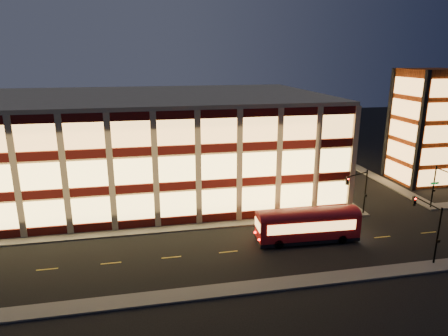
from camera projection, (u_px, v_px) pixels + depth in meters
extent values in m
plane|color=black|center=(185.00, 231.00, 47.02)|extent=(200.00, 200.00, 0.00)
cube|color=#514F4C|center=(159.00, 229.00, 47.37)|extent=(54.00, 2.00, 0.15)
cube|color=#514F4C|center=(310.00, 177.00, 67.40)|extent=(2.00, 30.00, 0.15)
cube|color=#514F4C|center=(369.00, 174.00, 69.49)|extent=(2.00, 30.00, 0.15)
cube|color=#514F4C|center=(200.00, 293.00, 34.74)|extent=(100.00, 2.00, 0.15)
cube|color=tan|center=(152.00, 144.00, 60.56)|extent=(50.00, 30.00, 14.00)
cube|color=tan|center=(150.00, 96.00, 58.57)|extent=(50.40, 30.40, 0.50)
cube|color=#470C0A|center=(158.00, 222.00, 48.04)|extent=(50.10, 0.25, 1.00)
cube|color=#F9CD68|center=(157.00, 206.00, 47.49)|extent=(49.00, 0.20, 3.00)
cube|color=#470C0A|center=(305.00, 174.00, 67.07)|extent=(0.25, 30.10, 1.00)
cube|color=#F9CD68|center=(306.00, 162.00, 66.49)|extent=(0.20, 29.00, 3.00)
cube|color=#470C0A|center=(156.00, 187.00, 46.84)|extent=(50.10, 0.25, 1.00)
cube|color=#F9CD68|center=(155.00, 170.00, 46.28)|extent=(49.00, 0.20, 3.00)
cube|color=#470C0A|center=(307.00, 149.00, 65.87)|extent=(0.25, 30.10, 1.00)
cube|color=#F9CD68|center=(307.00, 137.00, 65.29)|extent=(0.20, 29.00, 3.00)
cube|color=#470C0A|center=(155.00, 151.00, 45.63)|extent=(50.10, 0.25, 1.00)
cube|color=#F9CD68|center=(154.00, 133.00, 45.08)|extent=(49.00, 0.20, 3.00)
cube|color=#470C0A|center=(308.00, 123.00, 64.66)|extent=(0.25, 30.10, 1.00)
cube|color=#F9CD68|center=(309.00, 110.00, 64.08)|extent=(0.20, 29.00, 3.00)
cube|color=#8C3814|center=(426.00, 127.00, 63.47)|extent=(8.00, 8.00, 18.00)
cube|color=black|center=(420.00, 132.00, 58.94)|extent=(0.60, 0.60, 18.00)
cube|color=black|center=(389.00, 124.00, 66.48)|extent=(0.60, 0.60, 18.00)
cube|color=black|center=(431.00, 122.00, 68.00)|extent=(0.60, 0.60, 18.00)
cube|color=#F9AF57|center=(437.00, 177.00, 61.60)|extent=(6.60, 0.16, 2.60)
cube|color=#F9AF57|center=(398.00, 172.00, 64.67)|extent=(0.16, 6.60, 2.60)
cube|color=#F9AF57|center=(441.00, 156.00, 60.67)|extent=(6.60, 0.16, 2.60)
cube|color=#F9AF57|center=(400.00, 151.00, 63.74)|extent=(0.16, 6.60, 2.60)
cube|color=#F9AF57|center=(444.00, 134.00, 59.73)|extent=(6.60, 0.16, 2.60)
cube|color=#F9AF57|center=(403.00, 130.00, 62.81)|extent=(0.16, 6.60, 2.60)
cube|color=#F9AF57|center=(447.00, 111.00, 58.80)|extent=(6.60, 0.16, 2.60)
cube|color=#F9AF57|center=(405.00, 109.00, 61.87)|extent=(0.16, 6.60, 2.60)
cube|color=#F9AF57|center=(408.00, 86.00, 60.94)|extent=(0.16, 6.60, 2.60)
cylinder|color=black|center=(365.00, 192.00, 51.42)|extent=(0.18, 0.18, 6.00)
cylinder|color=black|center=(358.00, 174.00, 49.64)|extent=(3.56, 1.63, 0.14)
cube|color=black|center=(347.00, 181.00, 48.74)|extent=(0.32, 0.32, 0.95)
sphere|color=#FF0C05|center=(348.00, 179.00, 48.49)|extent=(0.20, 0.20, 0.20)
cube|color=black|center=(366.00, 195.00, 51.34)|extent=(0.25, 0.18, 0.28)
cylinder|color=black|center=(433.00, 187.00, 53.32)|extent=(0.18, 0.18, 6.00)
cylinder|color=black|center=(447.00, 172.00, 50.70)|extent=(0.14, 4.00, 0.14)
cube|color=black|center=(434.00, 190.00, 53.24)|extent=(0.25, 0.18, 0.28)
cube|color=#0C7226|center=(435.00, 183.00, 53.02)|extent=(1.20, 0.06, 0.28)
cylinder|color=black|center=(438.00, 236.00, 38.88)|extent=(0.18, 0.18, 6.00)
cylinder|color=black|center=(428.00, 203.00, 40.03)|extent=(0.14, 4.00, 0.14)
cube|color=black|center=(414.00, 201.00, 42.05)|extent=(0.32, 0.32, 0.95)
sphere|color=#FF0C05|center=(416.00, 199.00, 41.80)|extent=(0.20, 0.20, 0.20)
cube|color=black|center=(438.00, 241.00, 38.80)|extent=(0.25, 0.18, 0.28)
cube|color=maroon|center=(307.00, 225.00, 44.11)|extent=(11.40, 3.26, 2.60)
cube|color=black|center=(307.00, 238.00, 44.53)|extent=(11.40, 3.26, 0.40)
cylinder|color=black|center=(279.00, 244.00, 42.76)|extent=(1.03, 0.38, 1.02)
cylinder|color=black|center=(272.00, 234.00, 45.12)|extent=(1.03, 0.38, 1.02)
cylinder|color=black|center=(342.00, 239.00, 43.88)|extent=(1.03, 0.38, 1.02)
cylinder|color=black|center=(333.00, 230.00, 46.24)|extent=(1.03, 0.38, 1.02)
cube|color=#F9AF57|center=(312.00, 228.00, 42.65)|extent=(9.94, 0.44, 1.13)
cube|color=#F9AF57|center=(303.00, 217.00, 45.39)|extent=(9.94, 0.44, 1.13)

